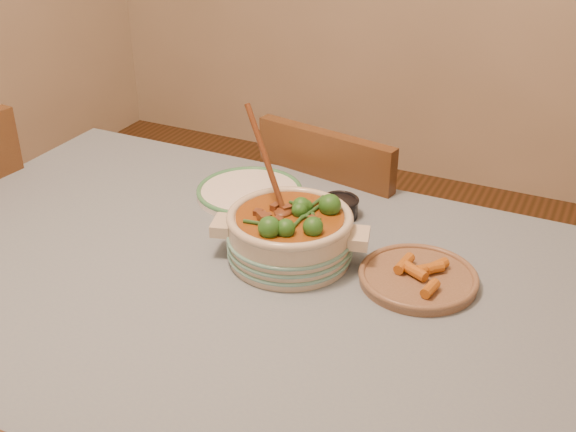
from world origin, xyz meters
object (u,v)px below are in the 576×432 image
(white_plate, at_px, (250,192))
(stew_casserole, at_px, (290,231))
(condiment_bowl, at_px, (340,206))
(chair_far, at_px, (342,241))
(fried_plate, at_px, (418,276))
(dining_table, at_px, (248,315))

(white_plate, bearing_deg, stew_casserole, -45.51)
(condiment_bowl, xyz_separation_m, chair_far, (-0.10, 0.30, -0.28))
(chair_far, bearing_deg, fried_plate, 136.31)
(stew_casserole, distance_m, fried_plate, 0.29)
(dining_table, relative_size, condiment_bowl, 15.73)
(stew_casserole, bearing_deg, white_plate, 134.49)
(condiment_bowl, distance_m, fried_plate, 0.32)
(chair_far, bearing_deg, stew_casserole, 108.88)
(stew_casserole, xyz_separation_m, condiment_bowl, (0.03, 0.23, -0.04))
(white_plate, xyz_separation_m, fried_plate, (0.50, -0.20, 0.00))
(white_plate, height_order, condiment_bowl, condiment_bowl)
(dining_table, height_order, white_plate, white_plate)
(stew_casserole, height_order, white_plate, stew_casserole)
(white_plate, bearing_deg, chair_far, 64.27)
(stew_casserole, bearing_deg, dining_table, -111.09)
(white_plate, distance_m, condiment_bowl, 0.25)
(white_plate, height_order, fried_plate, fried_plate)
(condiment_bowl, height_order, chair_far, chair_far)
(stew_casserole, bearing_deg, fried_plate, 6.14)
(dining_table, bearing_deg, white_plate, 117.58)
(chair_far, bearing_deg, dining_table, 103.45)
(dining_table, xyz_separation_m, chair_far, (-0.03, 0.64, -0.16))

